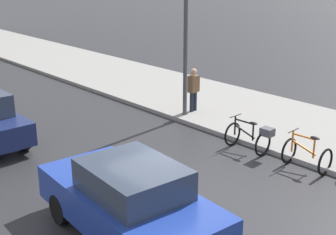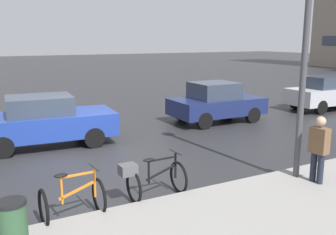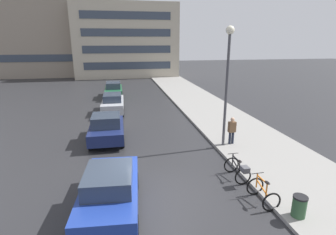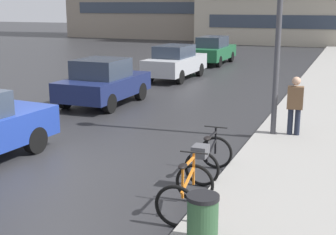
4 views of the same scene
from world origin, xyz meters
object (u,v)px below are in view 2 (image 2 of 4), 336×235
object	(u,v)px
bicycle_second	(150,178)
pedestrian	(319,148)
car_navy	(216,103)
trash_bin	(13,227)
car_silver	(328,93)
bicycle_nearest	(72,200)
car_blue	(45,121)

from	to	relation	value
bicycle_second	pedestrian	distance (m)	3.80
car_navy	trash_bin	bearing A→B (deg)	-52.85
bicycle_second	trash_bin	bearing A→B (deg)	-74.05
car_silver	trash_bin	xyz separation A→B (m)	(6.11, -14.74, -0.37)
bicycle_nearest	bicycle_second	world-z (taller)	bicycle_nearest
trash_bin	car_navy	bearing A→B (deg)	127.15
car_blue	car_silver	xyz separation A→B (m)	(-0.09, 13.13, 0.01)
bicycle_second	trash_bin	distance (m)	2.88
car_blue	pedestrian	size ratio (longest dim) A/B	2.61
bicycle_second	car_silver	distance (m)	13.10
car_silver	trash_bin	size ratio (longest dim) A/B	4.89
bicycle_nearest	car_blue	size ratio (longest dim) A/B	0.26
car_blue	trash_bin	xyz separation A→B (m)	(6.02, -1.61, -0.36)
car_silver	bicycle_nearest	bearing A→B (deg)	-68.18
car_navy	pedestrian	world-z (taller)	pedestrian
bicycle_nearest	trash_bin	bearing A→B (deg)	-59.53
bicycle_second	car_blue	world-z (taller)	car_blue
pedestrian	trash_bin	xyz separation A→B (m)	(-0.44, -6.34, -0.50)
pedestrian	trash_bin	size ratio (longest dim) A/B	1.92
car_blue	trash_bin	distance (m)	6.24
car_silver	pedestrian	distance (m)	10.65
car_blue	car_navy	xyz separation A→B (m)	(-0.35, 6.80, -0.00)
bicycle_nearest	trash_bin	world-z (taller)	bicycle_nearest
car_navy	trash_bin	xyz separation A→B (m)	(6.37, -8.41, -0.36)
bicycle_nearest	car_silver	world-z (taller)	car_silver
bicycle_nearest	car_blue	xyz separation A→B (m)	(-5.38, 0.52, 0.40)
car_silver	pedestrian	xyz separation A→B (m)	(6.55, -8.40, 0.13)
bicycle_second	pedestrian	bearing A→B (deg)	70.93
car_silver	pedestrian	size ratio (longest dim) A/B	2.55
trash_bin	car_silver	bearing A→B (deg)	112.51
bicycle_nearest	car_blue	bearing A→B (deg)	174.52
car_blue	car_navy	distance (m)	6.81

